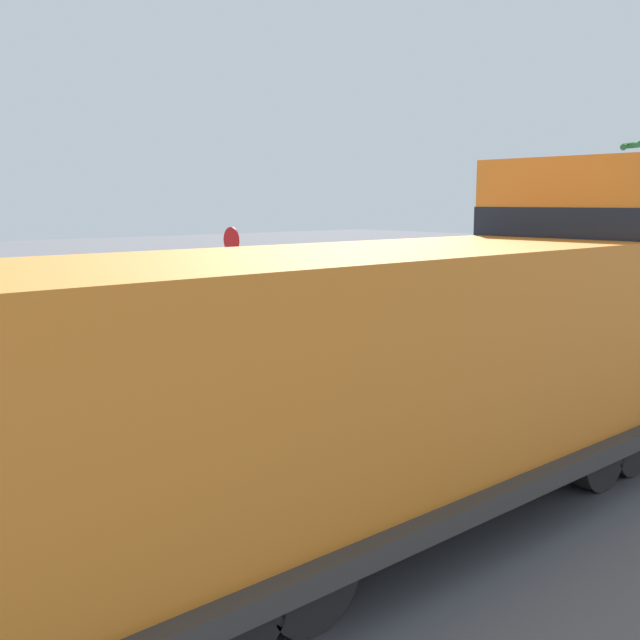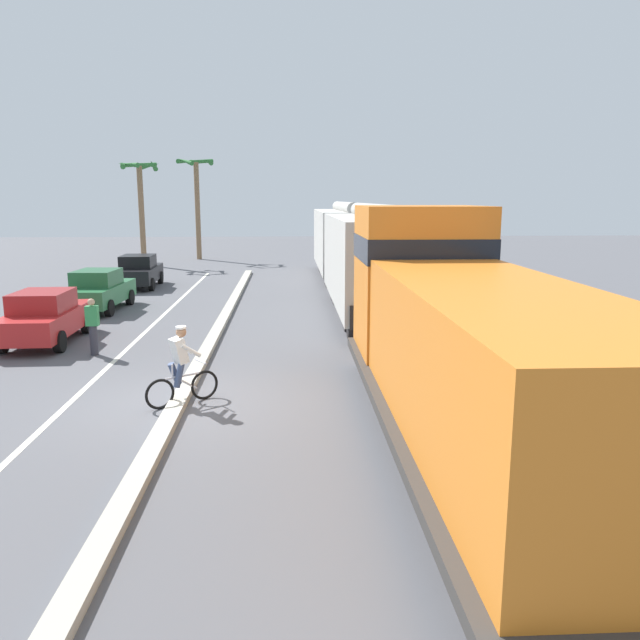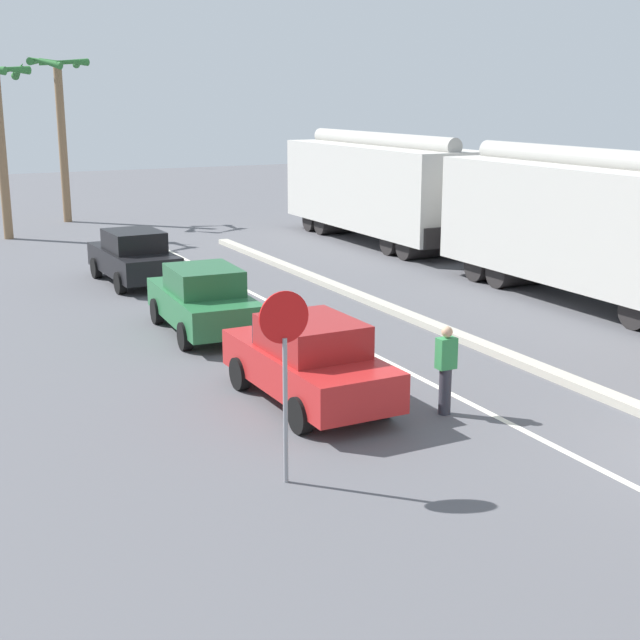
{
  "view_description": "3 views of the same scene",
  "coord_description": "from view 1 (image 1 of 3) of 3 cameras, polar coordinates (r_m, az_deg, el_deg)",
  "views": [
    {
      "loc": [
        11.0,
        -9.24,
        3.6
      ],
      "look_at": [
        -0.63,
        0.96,
        1.14
      ],
      "focal_mm": 42.0,
      "sensor_mm": 36.0,
      "label": 1
    },
    {
      "loc": [
        2.39,
        -13.07,
        4.37
      ],
      "look_at": [
        3.09,
        0.78,
        1.66
      ],
      "focal_mm": 35.0,
      "sensor_mm": 36.0,
      "label": 2
    },
    {
      "loc": [
        -11.85,
        -8.05,
        5.53
      ],
      "look_at": [
        -3.8,
        8.06,
        0.98
      ],
      "focal_mm": 50.0,
      "sensor_mm": 36.0,
      "label": 3
    }
  ],
  "objects": [
    {
      "name": "locomotive",
      "position": [
        9.13,
        10.27,
        -2.51
      ],
      "size": [
        3.1,
        11.61,
        4.2
      ],
      "color": "orange",
      "rests_on": "ground"
    },
    {
      "name": "pedestrian_by_cars",
      "position": [
        19.84,
        2.68,
        1.03
      ],
      "size": [
        0.34,
        0.22,
        1.62
      ],
      "color": "#33333D",
      "rests_on": "ground"
    },
    {
      "name": "cyclist",
      "position": [
        14.52,
        -1.3,
        -2.02
      ],
      "size": [
        1.42,
        1.05,
        1.71
      ],
      "color": "black",
      "rests_on": "ground"
    },
    {
      "name": "lane_stripe",
      "position": [
        20.61,
        7.31,
        -1.1
      ],
      "size": [
        0.14,
        36.0,
        0.01
      ],
      "primitive_type": "cube",
      "color": "silver",
      "rests_on": "ground"
    },
    {
      "name": "parked_car_black",
      "position": [
        31.84,
        18.32,
        3.55
      ],
      "size": [
        1.95,
        4.26,
        1.62
      ],
      "color": "black",
      "rests_on": "ground"
    },
    {
      "name": "parked_car_red",
      "position": [
        22.31,
        2.24,
        1.85
      ],
      "size": [
        1.9,
        4.23,
        1.62
      ],
      "color": "red",
      "rests_on": "ground"
    },
    {
      "name": "stop_sign",
      "position": [
        21.74,
        -6.76,
        4.8
      ],
      "size": [
        0.76,
        0.08,
        2.88
      ],
      "color": "gray",
      "rests_on": "ground"
    },
    {
      "name": "ground_plane",
      "position": [
        14.81,
        -1.19,
        -5.04
      ],
      "size": [
        120.0,
        120.0,
        0.0
      ],
      "primitive_type": "plane",
      "color": "#56565B"
    },
    {
      "name": "parked_car_green",
      "position": [
        26.53,
        11.06,
        2.83
      ],
      "size": [
        1.99,
        4.28,
        1.62
      ],
      "color": "#286B3D",
      "rests_on": "ground"
    },
    {
      "name": "median_curb",
      "position": [
        19.12,
        12.71,
        -1.81
      ],
      "size": [
        0.36,
        36.0,
        0.16
      ],
      "primitive_type": "cube",
      "color": "#B2AD9E",
      "rests_on": "ground"
    }
  ]
}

